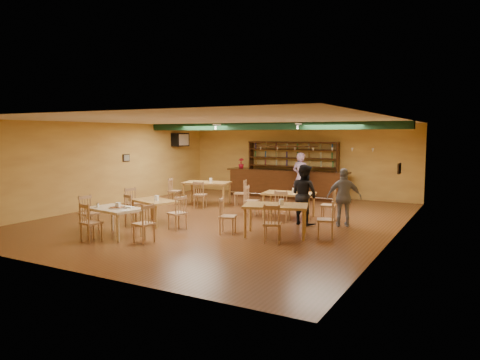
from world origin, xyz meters
The scene contains 23 objects.
floor centered at (0.00, 0.00, 0.00)m, with size 12.00×12.00×0.00m, color brown.
ceiling_beam centered at (0.00, 2.80, 2.87)m, with size 10.00×0.30×0.25m, color black.
track_rail_left centered at (-1.80, 3.40, 2.94)m, with size 0.05×2.50×0.05m, color white.
track_rail_right centered at (1.40, 3.40, 2.94)m, with size 0.05×2.50×0.05m, color white.
ac_unit centered at (-4.80, 4.20, 2.35)m, with size 0.34×0.70×0.48m, color white.
picture_left centered at (-4.97, 1.00, 1.70)m, with size 0.04×0.34×0.28m, color black.
picture_right centered at (4.97, 0.50, 1.70)m, with size 0.04×0.34×0.28m, color black.
bar_counter centered at (-0.18, 5.15, 0.56)m, with size 5.12×0.85×1.13m, color #34190A.
back_bar_hutch centered at (-0.18, 5.78, 1.14)m, with size 3.96×0.40×2.28m, color #34190A.
poinsettia centered at (-2.29, 5.15, 1.35)m, with size 0.24×0.24×0.43m, color #AA0F22.
dining_table_a centered at (-2.05, 2.08, 0.42)m, with size 1.67×1.00×0.83m, color #AB7C3C.
dining_table_b centered at (1.62, 1.11, 0.39)m, with size 1.56×0.94×0.78m, color #AB7C3C.
dining_table_c centered at (-1.44, -1.68, 0.35)m, with size 1.39×0.83×0.69m, color #AB7C3C.
dining_table_d centered at (2.30, -1.40, 0.40)m, with size 1.61×0.96×0.80m, color #AB7C3C.
near_table centered at (-1.29, -3.41, 0.36)m, with size 1.36×0.88×0.73m, color tan.
pizza_tray centered at (-1.19, -3.41, 0.74)m, with size 0.40×0.40×0.01m, color silver.
parmesan_shaker centered at (-1.72, -3.55, 0.78)m, with size 0.07×0.07×0.11m, color #EAE5C6.
napkin_stack centered at (-0.94, -3.21, 0.74)m, with size 0.20×0.15×0.03m, color white.
pizza_server centered at (-1.04, -3.36, 0.75)m, with size 0.32×0.09×0.00m, color silver.
side_plate centered at (-0.75, -3.60, 0.74)m, with size 0.22×0.22×0.01m, color white.
patron_bar centered at (0.77, 4.33, 0.95)m, with size 0.69×0.46×1.90m, color #9350AD.
patron_right_a centered at (2.42, 0.31, 0.87)m, with size 0.84×0.66×1.74m, color black.
patron_right_b centered at (3.50, 0.60, 0.82)m, with size 0.96×0.40×1.65m, color gray.
Camera 1 is at (6.92, -11.70, 2.59)m, focal length 33.44 mm.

